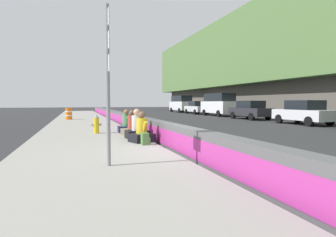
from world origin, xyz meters
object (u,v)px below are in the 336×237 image
Objects in this scene: seated_person_rear at (132,127)px; parked_car_midline at (219,104)px; parked_car_fourth at (250,110)px; seated_person_foreground at (142,132)px; seated_person_middle at (137,129)px; construction_barrel at (69,114)px; parked_car_third at (304,112)px; parked_car_farther at (181,104)px; seated_person_far at (126,125)px; route_sign_post at (108,73)px; fire_hydrant at (96,124)px; parked_car_far at (197,108)px; backpack at (145,139)px.

parked_car_midline reaches higher than seated_person_rear.
seated_person_foreground is at bearing 132.93° from parked_car_fourth.
construction_barrel is (13.55, 2.88, 0.11)m from seated_person_middle.
parked_car_farther is (24.63, -0.23, 0.49)m from parked_car_third.
parked_car_third reaches higher than seated_person_far.
construction_barrel is at bearing 14.28° from seated_person_far.
seated_person_rear is 0.24× the size of parked_car_fourth.
seated_person_rear is (5.61, -1.61, -1.75)m from route_sign_post.
fire_hydrant is 11.32m from construction_barrel.
parked_car_midline is (3.81, -16.02, 0.73)m from construction_barrel.
seated_person_far is (6.85, -1.58, -1.75)m from route_sign_post.
construction_barrel is 18.11m from parked_car_third.
fire_hydrant is 20.94m from parked_car_midline.
seated_person_middle is at bearing -179.50° from seated_person_far.
parked_car_midline is at bearing -44.05° from fire_hydrant.
parked_car_third is 1.01× the size of parked_car_far.
seated_person_far is at bearing 100.32° from parked_car_third.
parked_car_farther reaches higher than fire_hydrant.
seated_person_far is 11.58m from construction_barrel.
backpack is 0.09× the size of parked_car_far.
parked_car_midline is (17.36, -13.14, 0.85)m from seated_person_middle.
seated_person_foreground is (-3.38, -1.37, -0.10)m from fire_hydrant.
parked_car_fourth is 6.46m from parked_car_midline.
parked_car_midline is at bearing -38.87° from seated_person_rear.
backpack is 0.08× the size of parked_car_farther.
backpack is at bearing 178.00° from seated_person_rear.
seated_person_far reaches higher than construction_barrel.
parked_car_third reaches higher than seated_person_middle.
parked_car_farther is at bearing -2.00° from parked_car_far.
backpack is (-4.07, -1.33, -0.25)m from fire_hydrant.
seated_person_middle is 0.23× the size of parked_car_midline.
parked_car_midline is (19.12, -13.22, 1.02)m from backpack.
seated_person_rear is at bearing 155.05° from parked_car_farther.
backpack is (2.77, -1.51, -1.90)m from route_sign_post.
route_sign_post is 5.10m from seated_person_middle.
parked_car_third is at bearing -57.60° from route_sign_post.
construction_barrel is at bearing 134.52° from parked_car_farther.
seated_person_rear reaches higher than fire_hydrant.
route_sign_post is 3.79× the size of construction_barrel.
fire_hydrant is 1.40m from seated_person_far.
seated_person_rear is 1.16× the size of construction_barrel.
parked_car_third is (3.60, -12.90, 0.38)m from seated_person_rear.
fire_hydrant is at bearing 90.13° from seated_person_far.
seated_person_rear is 20.93m from parked_car_midline.
parked_car_fourth is (8.61, -14.27, 0.27)m from fire_hydrant.
seated_person_foreground is 1.00× the size of seated_person_rear.
seated_person_far is 13.15m from parked_car_third.
parked_car_farther is (11.94, -0.01, 0.00)m from parked_car_midline.
seated_person_foreground is 27.26m from parked_car_far.
parked_car_farther is at bearing -24.95° from seated_person_rear.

